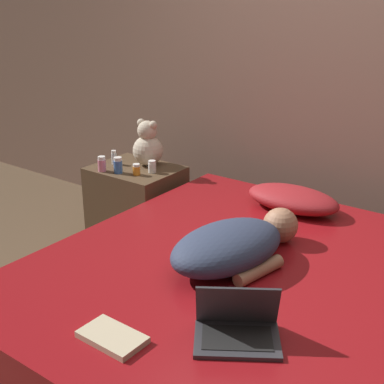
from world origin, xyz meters
TOP-DOWN VIEW (x-y plane):
  - ground_plane at (0.00, 0.00)m, footprint 12.00×12.00m
  - wall_back at (0.00, 1.28)m, footprint 8.00×0.06m
  - bed at (0.00, 0.00)m, footprint 1.66×2.00m
  - nightstand at (-1.17, 0.65)m, footprint 0.56×0.45m
  - pillow at (-0.08, 0.74)m, footprint 0.53×0.30m
  - person_lying at (-0.01, 0.02)m, footprint 0.46×0.77m
  - laptop at (0.30, -0.44)m, footprint 0.36×0.34m
  - teddy_bear at (-1.14, 0.75)m, footprint 0.20×0.20m
  - bottle_pink at (-1.29, 0.47)m, footprint 0.05×0.05m
  - bottle_blue at (-1.18, 0.51)m, footprint 0.06×0.06m
  - bottle_clear at (-1.33, 0.63)m, footprint 0.03×0.03m
  - bottle_orange at (-1.06, 0.55)m, footprint 0.05×0.05m
  - bottle_white at (-1.01, 0.64)m, footprint 0.05×0.05m
  - book at (-0.05, -0.71)m, footprint 0.24×0.14m

SIDE VIEW (x-z plane):
  - ground_plane at x=0.00m, z-range 0.00..0.00m
  - bed at x=0.00m, z-range 0.00..0.51m
  - nightstand at x=-1.17m, z-range 0.00..0.57m
  - book at x=-0.05m, z-range 0.51..0.53m
  - laptop at x=0.30m, z-range 0.45..0.66m
  - pillow at x=-0.08m, z-range 0.51..0.64m
  - person_lying at x=-0.01m, z-range 0.51..0.69m
  - bottle_orange at x=-1.06m, z-range 0.56..0.64m
  - bottle_white at x=-1.01m, z-range 0.56..0.64m
  - bottle_clear at x=-1.33m, z-range 0.56..0.66m
  - bottle_pink at x=-1.29m, z-range 0.56..0.66m
  - bottle_blue at x=-1.18m, z-range 0.56..0.67m
  - teddy_bear at x=-1.14m, z-range 0.55..0.85m
  - wall_back at x=0.00m, z-range 0.00..2.60m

